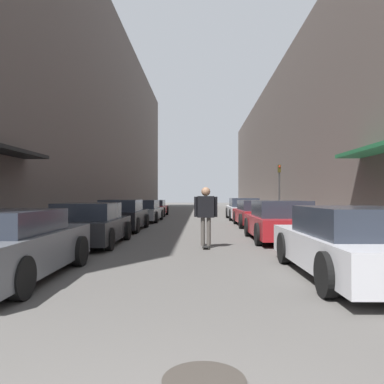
{
  "coord_description": "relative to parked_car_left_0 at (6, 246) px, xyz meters",
  "views": [
    {
      "loc": [
        0.33,
        -1.38,
        1.53
      ],
      "look_at": [
        0.02,
        12.62,
        1.67
      ],
      "focal_mm": 35.0,
      "sensor_mm": 36.0,
      "label": 1
    }
  ],
  "objects": [
    {
      "name": "parked_car_left_3",
      "position": [
        0.15,
        15.44,
        -0.0
      ],
      "size": [
        1.99,
        4.69,
        1.28
      ],
      "color": "gray",
      "rests_on": "ground"
    },
    {
      "name": "parked_car_right_2",
      "position": [
        6.29,
        12.05,
        0.01
      ],
      "size": [
        1.92,
        4.65,
        1.31
      ],
      "color": "maroon",
      "rests_on": "ground"
    },
    {
      "name": "building_row_left",
      "position": [
        -4.77,
        21.65,
        7.07
      ],
      "size": [
        4.9,
        53.98,
        15.39
      ],
      "color": "#564C47",
      "rests_on": "ground"
    },
    {
      "name": "parked_car_left_4",
      "position": [
        -0.03,
        21.61,
        -0.02
      ],
      "size": [
        1.99,
        4.63,
        1.21
      ],
      "color": "maroon",
      "rests_on": "ground"
    },
    {
      "name": "skateboarder",
      "position": [
        3.68,
        4.24,
        0.48
      ],
      "size": [
        0.68,
        0.78,
        1.78
      ],
      "color": "black",
      "rests_on": "ground"
    },
    {
      "name": "building_row_right",
      "position": [
        11.15,
        21.65,
        4.84
      ],
      "size": [
        4.9,
        53.98,
        10.94
      ],
      "color": "#564C47",
      "rests_on": "ground"
    },
    {
      "name": "parked_car_left_2",
      "position": [
        0.06,
        9.82,
        0.03
      ],
      "size": [
        1.91,
        4.51,
        1.36
      ],
      "color": "black",
      "rests_on": "ground"
    },
    {
      "name": "ground",
      "position": [
        3.19,
        16.25,
        -0.62
      ],
      "size": [
        118.76,
        118.76,
        0.0
      ],
      "primitive_type": "plane",
      "color": "#4C4947"
    },
    {
      "name": "parked_car_right_1",
      "position": [
        6.22,
        6.06,
        0.03
      ],
      "size": [
        2.0,
        4.22,
        1.37
      ],
      "color": "maroon",
      "rests_on": "ground"
    },
    {
      "name": "parked_car_left_1",
      "position": [
        0.07,
        4.86,
        0.0
      ],
      "size": [
        2.01,
        4.1,
        1.31
      ],
      "color": "#232326",
      "rests_on": "ground"
    },
    {
      "name": "parked_car_right_0",
      "position": [
        6.32,
        0.3,
        0.02
      ],
      "size": [
        2.0,
        4.64,
        1.32
      ],
      "color": "#B7B7BC",
      "rests_on": "ground"
    },
    {
      "name": "parked_car_right_3",
      "position": [
        6.31,
        17.46,
        0.04
      ],
      "size": [
        2.05,
        4.52,
        1.38
      ],
      "color": "#B7B7BC",
      "rests_on": "ground"
    },
    {
      "name": "parked_car_left_0",
      "position": [
        0.0,
        0.0,
        0.0
      ],
      "size": [
        1.98,
        4.36,
        1.27
      ],
      "color": "#515459",
      "rests_on": "ground"
    },
    {
      "name": "manhole_cover",
      "position": [
        3.55,
        -3.62,
        -0.62
      ],
      "size": [
        0.7,
        0.7,
        0.02
      ],
      "color": "#332D28",
      "rests_on": "ground"
    },
    {
      "name": "curb_strip_right",
      "position": [
        8.25,
        21.65,
        -0.56
      ],
      "size": [
        1.8,
        53.98,
        0.12
      ],
      "color": "gray",
      "rests_on": "ground"
    },
    {
      "name": "curb_strip_left",
      "position": [
        -1.87,
        21.65,
        -0.56
      ],
      "size": [
        1.8,
        53.98,
        0.12
      ],
      "color": "gray",
      "rests_on": "ground"
    },
    {
      "name": "traffic_light",
      "position": [
        8.15,
        15.24,
        1.51
      ],
      "size": [
        0.16,
        0.22,
        3.22
      ],
      "color": "#2D2D2D",
      "rests_on": "curb_strip_right"
    }
  ]
}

